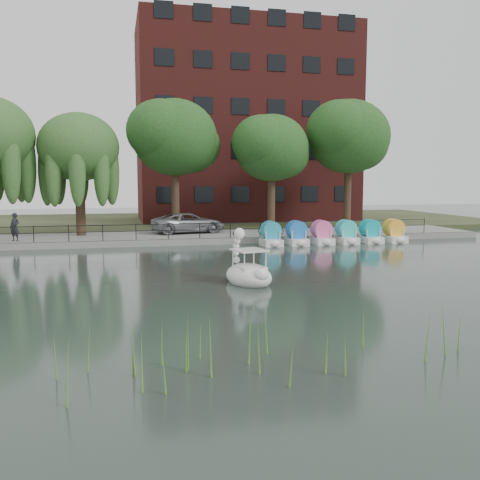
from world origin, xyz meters
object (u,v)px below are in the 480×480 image
object	(u,v)px
minivan	(189,221)
pedestrian	(15,225)
bicycle	(271,228)
swan_boat	(248,271)

from	to	relation	value
minivan	pedestrian	size ratio (longest dim) A/B	2.97
bicycle	swan_boat	world-z (taller)	swan_boat
minivan	pedestrian	world-z (taller)	pedestrian
bicycle	swan_boat	bearing A→B (deg)	-178.33
minivan	bicycle	world-z (taller)	minivan
bicycle	pedestrian	world-z (taller)	pedestrian
minivan	swan_boat	size ratio (longest dim) A/B	2.07
bicycle	swan_boat	size ratio (longest dim) A/B	0.61
pedestrian	swan_boat	size ratio (longest dim) A/B	0.70
bicycle	pedestrian	xyz separation A→B (m)	(-16.14, 0.25, 0.49)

